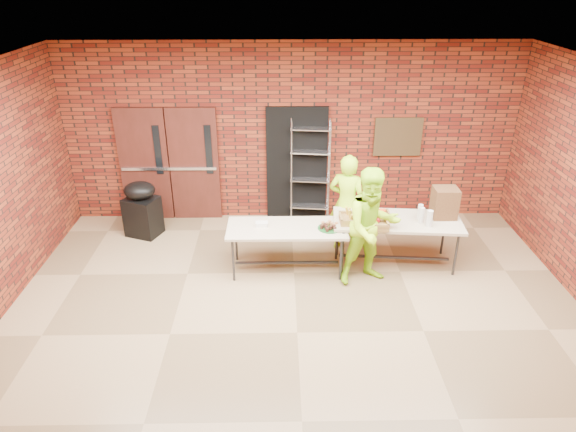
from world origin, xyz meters
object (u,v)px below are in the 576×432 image
object	(u,v)px
table_right	(397,223)
coffee_dispenser	(445,203)
volunteer_man	(372,227)
table_left	(287,231)
wire_rack	(310,172)
volunteer_woman	(347,203)
covered_grill	(142,209)

from	to	relation	value
table_right	coffee_dispenser	distance (m)	0.79
table_right	volunteer_man	distance (m)	0.66
table_left	coffee_dispenser	bearing A→B (deg)	5.03
wire_rack	table_left	distance (m)	1.84
table_left	volunteer_man	xyz separation A→B (m)	(1.22, -0.31, 0.22)
table_left	volunteer_woman	size ratio (longest dim) A/B	1.09
wire_rack	volunteer_man	size ratio (longest dim) A/B	1.06
coffee_dispenser	volunteer_man	world-z (taller)	volunteer_man
volunteer_woman	volunteer_man	size ratio (longest dim) A/B	0.92
wire_rack	volunteer_man	bearing A→B (deg)	-62.51
table_right	volunteer_man	size ratio (longest dim) A/B	1.12
table_left	covered_grill	size ratio (longest dim) A/B	1.83
table_right	table_left	bearing A→B (deg)	-170.98
wire_rack	volunteer_woman	bearing A→B (deg)	-57.26
wire_rack	table_left	world-z (taller)	wire_rack
wire_rack	coffee_dispenser	bearing A→B (deg)	-31.41
table_left	table_right	xyz separation A→B (m)	(1.70, 0.12, 0.05)
table_right	volunteer_woman	xyz separation A→B (m)	(-0.71, 0.54, 0.10)
volunteer_woman	wire_rack	bearing A→B (deg)	-41.38
volunteer_man	covered_grill	bearing A→B (deg)	141.16
volunteer_woman	table_right	bearing A→B (deg)	165.94
coffee_dispenser	table_right	bearing A→B (deg)	-173.21
wire_rack	table_left	size ratio (longest dim) A/B	1.05
wire_rack	coffee_dispenser	xyz separation A→B (m)	(1.97, -1.57, 0.08)
table_left	volunteer_man	size ratio (longest dim) A/B	1.01
coffee_dispenser	covered_grill	bearing A→B (deg)	168.28
table_right	coffee_dispenser	world-z (taller)	coffee_dispenser
table_left	covered_grill	distance (m)	2.79
coffee_dispenser	table_left	bearing A→B (deg)	-175.20
coffee_dispenser	covered_grill	world-z (taller)	coffee_dispenser
wire_rack	table_right	xyz separation A→B (m)	(1.25, -1.65, -0.22)
wire_rack	table_right	bearing A→B (deg)	-45.83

